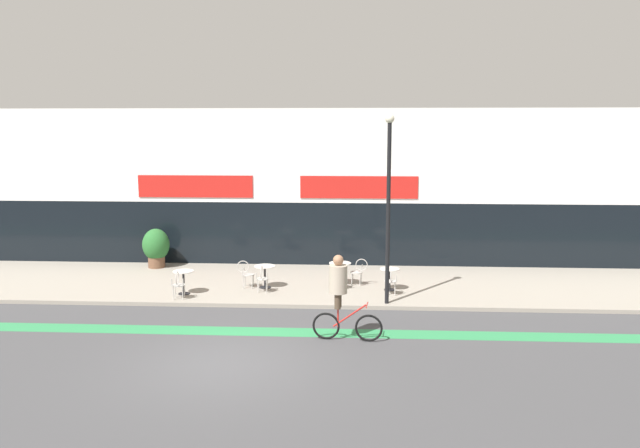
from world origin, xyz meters
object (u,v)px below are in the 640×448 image
(cafe_chair_1_side, at_px, (246,272))
(cafe_chair_3_near, at_px, (391,279))
(cafe_chair_0_near, at_px, (178,283))
(cafe_chair_1_near, at_px, (262,277))
(cafe_chair_2_near, at_px, (339,274))
(lamp_post, at_px, (388,197))
(bistro_table_3, at_px, (390,275))
(cyclist_0, at_px, (340,291))
(bistro_table_2, at_px, (340,269))
(planter_pot, at_px, (156,247))
(bistro_table_1, at_px, (265,272))
(cafe_chair_2_side, at_px, (359,270))
(bistro_table_0, at_px, (183,278))

(cafe_chair_1_side, xyz_separation_m, cafe_chair_3_near, (4.70, -0.70, 0.00))
(cafe_chair_0_near, bearing_deg, cafe_chair_1_near, -73.97)
(cafe_chair_2_near, relative_size, lamp_post, 0.16)
(bistro_table_3, xyz_separation_m, cyclist_0, (-1.48, -4.54, 0.66))
(cafe_chair_3_near, xyz_separation_m, cyclist_0, (-1.48, -3.92, 0.65))
(bistro_table_3, height_order, cafe_chair_1_near, cafe_chair_1_near)
(bistro_table_2, height_order, planter_pot, planter_pot)
(cafe_chair_1_near, height_order, planter_pot, planter_pot)
(cafe_chair_3_near, relative_size, lamp_post, 0.16)
(bistro_table_1, distance_m, cafe_chair_2_side, 3.13)
(cafe_chair_1_side, distance_m, cafe_chair_3_near, 4.75)
(cafe_chair_0_near, distance_m, planter_pot, 4.81)
(cafe_chair_1_side, bearing_deg, cafe_chair_0_near, -139.65)
(cafe_chair_1_near, relative_size, cafe_chair_1_side, 1.00)
(bistro_table_3, bearing_deg, lamp_post, -95.99)
(cafe_chair_0_near, relative_size, planter_pot, 0.61)
(cafe_chair_1_near, bearing_deg, bistro_table_3, -83.72)
(cafe_chair_2_side, height_order, cyclist_0, cyclist_0)
(cafe_chair_1_near, distance_m, cyclist_0, 4.81)
(cafe_chair_0_near, height_order, cafe_chair_3_near, same)
(bistro_table_0, xyz_separation_m, cafe_chair_2_near, (4.90, 0.84, -0.02))
(bistro_table_2, distance_m, cafe_chair_1_near, 2.72)
(cafe_chair_1_side, bearing_deg, bistro_table_0, -153.15)
(bistro_table_2, height_order, cafe_chair_2_near, cafe_chair_2_near)
(cafe_chair_3_near, bearing_deg, bistro_table_2, 54.12)
(bistro_table_1, bearing_deg, cafe_chair_2_near, -2.09)
(bistro_table_0, relative_size, cafe_chair_2_near, 0.83)
(cafe_chair_1_near, xyz_separation_m, cafe_chair_2_near, (2.45, 0.54, 0.00))
(bistro_table_1, distance_m, bistro_table_2, 2.51)
(cafe_chair_1_side, xyz_separation_m, cafe_chair_2_side, (3.71, 0.53, 0.00))
(cafe_chair_1_near, bearing_deg, bistro_table_1, -1.19)
(lamp_post, bearing_deg, cafe_chair_3_near, 80.08)
(cafe_chair_2_side, distance_m, cyclist_0, 5.21)
(planter_pot, bearing_deg, bistro_table_3, -18.33)
(bistro_table_2, height_order, cafe_chair_1_near, cafe_chair_1_near)
(cafe_chair_1_near, distance_m, cafe_chair_2_near, 2.50)
(cafe_chair_0_near, height_order, lamp_post, lamp_post)
(cyclist_0, bearing_deg, cafe_chair_3_near, 74.89)
(bistro_table_1, height_order, planter_pot, planter_pot)
(cafe_chair_0_near, xyz_separation_m, cafe_chair_2_near, (4.90, 1.47, 0.00))
(cafe_chair_0_near, xyz_separation_m, cafe_chair_3_near, (6.52, 0.85, 0.00))
(cafe_chair_3_near, relative_size, cyclist_0, 0.41)
(cafe_chair_0_near, relative_size, cafe_chair_3_near, 1.00)
(bistro_table_1, relative_size, bistro_table_2, 0.98)
(bistro_table_0, bearing_deg, bistro_table_3, 7.45)
(bistro_table_1, height_order, cafe_chair_3_near, cafe_chair_3_near)
(bistro_table_2, relative_size, cafe_chair_1_near, 0.83)
(cafe_chair_1_side, bearing_deg, bistro_table_2, 9.70)
(bistro_table_3, relative_size, planter_pot, 0.49)
(cafe_chair_2_near, bearing_deg, cafe_chair_3_near, -104.43)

